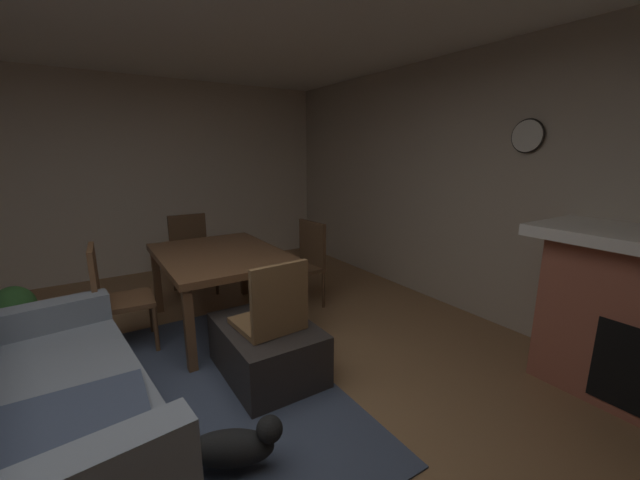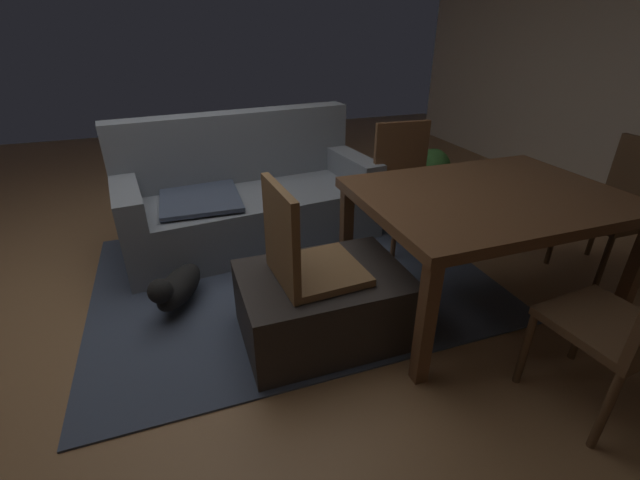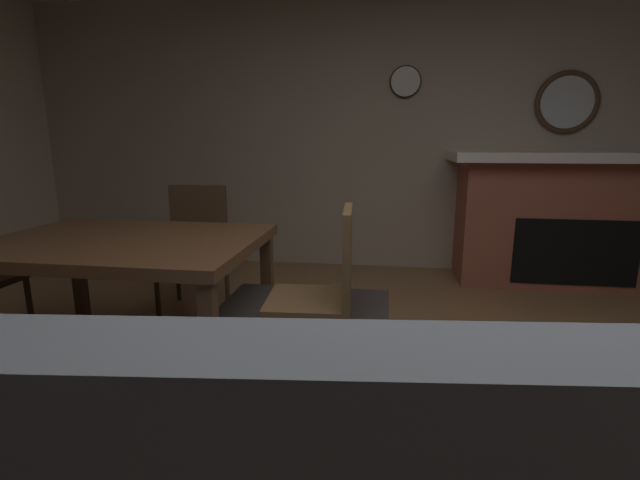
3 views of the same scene
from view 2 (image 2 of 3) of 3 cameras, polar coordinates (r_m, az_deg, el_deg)
The scene contains 12 objects.
floor at distance 3.04m, azimuth -16.19°, elevation -5.60°, with size 9.45×9.45×0.00m, color olive.
area_rug at distance 3.00m, azimuth -3.85°, elevation -4.84°, with size 2.60×2.00×0.01m, color #3D475B.
couch at distance 3.45m, azimuth -9.72°, elevation 5.51°, with size 2.02×1.07×0.97m.
ottoman_coffee_table at distance 2.37m, azimuth 0.43°, elevation -8.77°, with size 0.89×0.63×0.41m, color #2D2826.
tv_remote at distance 2.12m, azimuth -1.57°, elevation -6.53°, with size 0.05×0.16×0.02m, color black.
dining_table at distance 2.62m, azimuth 21.72°, elevation 4.45°, with size 1.47×1.08×0.74m.
dining_chair_south at distance 2.17m, azimuth 36.86°, elevation -8.60°, with size 0.48×0.48×0.93m.
dining_chair_east at distance 3.49m, azimuth 35.66°, elevation 4.13°, with size 0.44×0.44×0.93m.
dining_chair_west at distance 2.16m, azimuth -2.42°, elevation -2.56°, with size 0.47×0.47×0.93m.
dining_chair_north at distance 3.38m, azimuth 11.42°, elevation 8.24°, with size 0.47×0.47×0.93m.
potted_plant at distance 4.45m, azimuth 14.86°, elevation 9.11°, with size 0.36×0.36×0.49m.
small_dog at distance 2.74m, azimuth -18.72°, elevation -6.02°, with size 0.38×0.50×0.27m.
Camera 2 is at (-0.02, -2.59, 1.60)m, focal length 23.76 mm.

